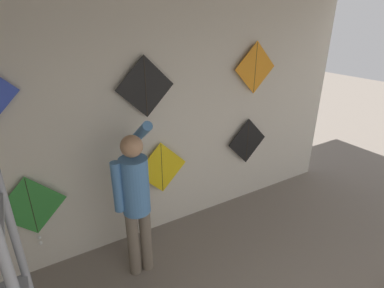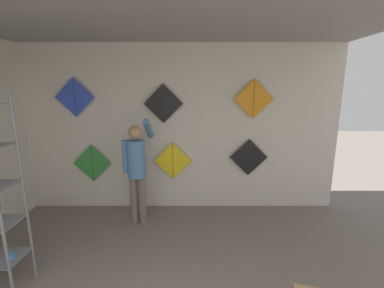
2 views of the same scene
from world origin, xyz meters
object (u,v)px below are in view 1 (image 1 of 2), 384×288
at_px(kite_1, 162,168).
at_px(kite_5, 255,68).
at_px(kite_2, 247,141).
at_px(shopkeeper, 135,195).
at_px(kite_4, 145,87).
at_px(kite_0, 32,208).

height_order(kite_1, kite_5, kite_5).
bearing_deg(kite_2, shopkeeper, -164.76).
bearing_deg(kite_2, kite_5, 0.00).
height_order(shopkeeper, kite_2, shopkeeper).
height_order(shopkeeper, kite_4, kite_4).
xyz_separation_m(shopkeeper, kite_1, (0.51, 0.49, -0.07)).
bearing_deg(kite_0, kite_5, 0.01).
height_order(kite_0, kite_1, kite_1).
height_order(kite_2, kite_5, kite_5).
distance_m(kite_2, kite_5, 0.99).
bearing_deg(kite_5, kite_2, 180.00).
xyz_separation_m(kite_0, kite_2, (2.69, 0.00, 0.13)).
height_order(kite_2, kite_4, kite_4).
xyz_separation_m(kite_4, kite_5, (1.48, 0.00, 0.08)).
xyz_separation_m(kite_1, kite_5, (1.34, 0.00, 1.05)).
bearing_deg(kite_5, shopkeeper, -165.05).
bearing_deg(kite_4, kite_5, 0.00).
distance_m(kite_0, kite_5, 2.95).
xyz_separation_m(shopkeeper, kite_5, (1.85, 0.49, 0.98)).
xyz_separation_m(kite_0, kite_4, (1.25, 0.00, 1.04)).
bearing_deg(kite_4, shopkeeper, -126.83).
relative_size(kite_0, kite_1, 1.21).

